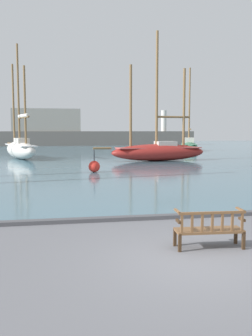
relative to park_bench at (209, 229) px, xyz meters
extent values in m
plane|color=slate|center=(-0.65, -0.78, -0.47)|extent=(160.00, 160.00, 0.00)
cube|color=slate|center=(-0.65, 43.22, -0.43)|extent=(100.00, 80.00, 0.08)
cube|color=#4C4C50|center=(-0.65, 3.07, -0.41)|extent=(40.00, 0.30, 0.12)
cube|color=#3D2A19|center=(-0.75, 0.31, -0.26)|extent=(0.07, 0.07, 0.42)
cube|color=#3D2A19|center=(0.78, 0.21, -0.26)|extent=(0.07, 0.07, 0.42)
cube|color=#3D2A19|center=(-0.78, -0.14, -0.26)|extent=(0.07, 0.07, 0.42)
cube|color=#3D2A19|center=(0.75, -0.24, -0.26)|extent=(0.07, 0.07, 0.42)
cube|color=brown|center=(0.00, 0.04, -0.05)|extent=(1.63, 0.62, 0.06)
cube|color=brown|center=(-0.01, -0.18, 0.42)|extent=(1.60, 0.15, 0.06)
cube|color=brown|center=(-0.73, -0.14, 0.19)|extent=(0.06, 0.04, 0.41)
cube|color=brown|center=(-0.49, -0.15, 0.19)|extent=(0.06, 0.04, 0.41)
cube|color=brown|center=(-0.25, -0.17, 0.19)|extent=(0.06, 0.04, 0.41)
cube|color=brown|center=(-0.01, -0.18, 0.19)|extent=(0.06, 0.04, 0.41)
cube|color=brown|center=(0.23, -0.20, 0.19)|extent=(0.06, 0.04, 0.41)
cube|color=brown|center=(0.47, -0.21, 0.19)|extent=(0.06, 0.04, 0.41)
cube|color=brown|center=(0.71, -0.23, 0.19)|extent=(0.06, 0.04, 0.41)
cube|color=#3D2A19|center=(-0.77, -0.01, 0.22)|extent=(0.08, 0.30, 0.06)
cube|color=brown|center=(-0.77, 0.08, 0.43)|extent=(0.09, 0.47, 0.04)
cube|color=#3D2A19|center=(0.77, -0.10, 0.22)|extent=(0.08, 0.30, 0.06)
cube|color=brown|center=(0.77, -0.01, 0.43)|extent=(0.09, 0.47, 0.04)
ellipsoid|color=silver|center=(-7.03, 28.94, 0.44)|extent=(4.45, 8.64, 1.66)
cube|color=white|center=(-7.03, 28.94, 0.90)|extent=(3.68, 7.52, 0.08)
cube|color=beige|center=(-6.84, 28.34, 1.26)|extent=(1.63, 2.22, 0.65)
cylinder|color=brown|center=(-7.10, 29.15, 5.67)|extent=(0.19, 0.19, 9.47)
cylinder|color=brown|center=(-6.52, 27.35, 3.49)|extent=(1.31, 3.64, 0.15)
cylinder|color=silver|center=(-6.52, 27.35, 3.64)|extent=(1.34, 3.33, 0.31)
cylinder|color=brown|center=(-7.82, 31.36, 4.91)|extent=(0.19, 0.19, 7.95)
cylinder|color=brown|center=(-6.31, 26.73, 4.48)|extent=(0.19, 0.19, 7.09)
cylinder|color=brown|center=(-8.61, 33.79, 0.92)|extent=(0.68, 1.70, 0.15)
ellipsoid|color=#2D6647|center=(13.78, 39.65, 0.20)|extent=(4.21, 7.77, 1.18)
cube|color=#5B9375|center=(13.78, 39.65, 0.53)|extent=(3.43, 6.76, 0.08)
cube|color=beige|center=(13.63, 39.11, 0.96)|extent=(1.54, 1.64, 0.79)
cylinder|color=brown|center=(13.84, 39.83, 5.55)|extent=(0.22, 0.22, 9.96)
cylinder|color=brown|center=(13.40, 38.35, 2.45)|extent=(1.04, 3.01, 0.18)
cylinder|color=brown|center=(14.98, 43.75, 0.55)|extent=(0.47, 1.09, 0.18)
ellipsoid|color=maroon|center=(5.33, 24.00, 0.36)|extent=(8.84, 3.09, 1.49)
cube|color=#C6514C|center=(5.33, 24.00, 0.77)|extent=(7.75, 2.43, 0.08)
cube|color=beige|center=(5.97, 24.07, 1.07)|extent=(1.89, 1.41, 0.54)
cylinder|color=brown|center=(5.11, 23.98, 5.82)|extent=(0.23, 0.23, 10.03)
cylinder|color=brown|center=(6.66, 24.13, 3.49)|extent=(3.12, 0.48, 0.18)
cylinder|color=brown|center=(2.74, 23.75, 4.34)|extent=(0.23, 0.23, 7.08)
cylinder|color=brown|center=(7.70, 24.23, 4.30)|extent=(0.23, 0.23, 6.98)
cylinder|color=brown|center=(0.23, 23.51, 0.79)|extent=(1.60, 0.33, 0.18)
sphere|color=red|center=(-1.20, 15.88, -0.02)|extent=(0.74, 0.74, 0.74)
cylinder|color=#2D2D33|center=(-1.20, 15.88, 0.70)|extent=(0.06, 0.06, 0.70)
cube|color=#66605B|center=(-0.65, 59.00, 0.84)|extent=(43.89, 2.40, 2.61)
cube|color=gray|center=(-5.37, 59.00, 4.10)|extent=(11.73, 2.00, 3.92)
cylinder|color=beige|center=(15.84, 59.00, 4.05)|extent=(1.00, 1.00, 3.82)
camera|label=1|loc=(-3.48, -8.13, 2.31)|focal=40.00mm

